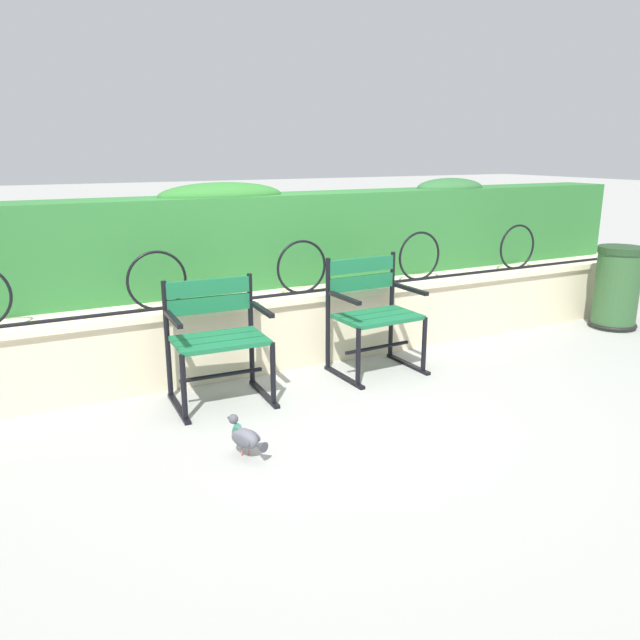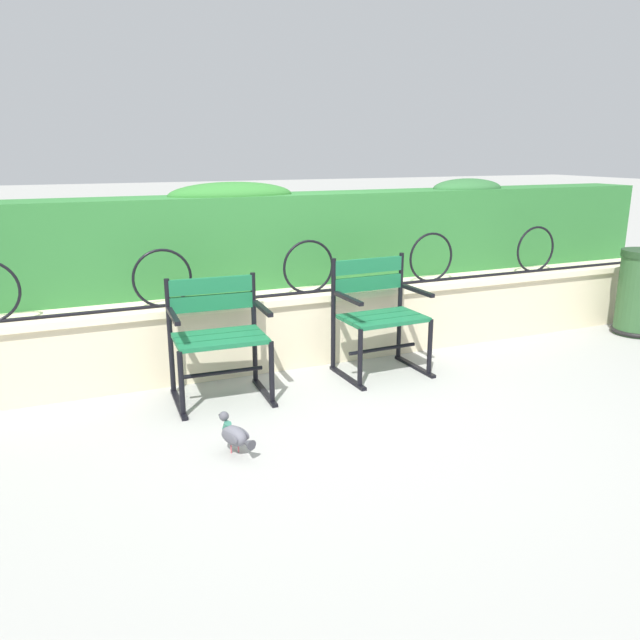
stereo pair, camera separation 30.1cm
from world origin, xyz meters
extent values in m
plane|color=#9E9E99|center=(0.00, 0.00, 0.00)|extent=(60.00, 60.00, 0.00)
cube|color=beige|center=(0.00, 0.90, 0.26)|extent=(7.81, 0.35, 0.52)
cube|color=beige|center=(0.00, 0.90, 0.54)|extent=(7.81, 0.41, 0.05)
cylinder|color=black|center=(0.00, 0.82, 0.58)|extent=(7.26, 0.02, 0.02)
torus|color=black|center=(-0.91, 0.82, 0.78)|extent=(0.42, 0.02, 0.42)
torus|color=black|center=(0.20, 0.82, 0.78)|extent=(0.42, 0.02, 0.42)
torus|color=black|center=(1.31, 0.82, 0.78)|extent=(0.42, 0.02, 0.42)
torus|color=black|center=(2.42, 0.82, 0.78)|extent=(0.42, 0.02, 0.42)
cube|color=#2D7033|center=(0.00, 1.31, 0.94)|extent=(7.65, 0.47, 0.73)
ellipsoid|color=#2D6D2B|center=(-0.26, 1.31, 1.30)|extent=(1.01, 0.42, 0.21)
ellipsoid|color=#2D6332|center=(1.99, 1.31, 1.30)|extent=(0.70, 0.42, 0.18)
cube|color=#19663D|center=(-0.64, 0.20, 0.44)|extent=(0.60, 0.15, 0.03)
cube|color=#19663D|center=(-0.64, 0.34, 0.44)|extent=(0.60, 0.15, 0.03)
cube|color=#19663D|center=(-0.63, 0.47, 0.44)|extent=(0.60, 0.15, 0.03)
cube|color=#19663D|center=(-0.63, 0.58, 0.75)|extent=(0.59, 0.06, 0.11)
cube|color=#19663D|center=(-0.63, 0.58, 0.63)|extent=(0.59, 0.06, 0.11)
cylinder|color=black|center=(-0.33, 0.57, 0.41)|extent=(0.04, 0.04, 0.82)
cylinder|color=black|center=(-0.35, 0.14, 0.22)|extent=(0.04, 0.04, 0.44)
cube|color=black|center=(-0.34, 0.33, 0.01)|extent=(0.06, 0.52, 0.02)
cube|color=black|center=(-0.34, 0.33, 0.62)|extent=(0.05, 0.40, 0.03)
cylinder|color=black|center=(-0.92, 0.59, 0.41)|extent=(0.04, 0.04, 0.82)
cylinder|color=black|center=(-0.94, 0.16, 0.22)|extent=(0.04, 0.04, 0.44)
cube|color=black|center=(-0.93, 0.35, 0.01)|extent=(0.06, 0.52, 0.02)
cube|color=black|center=(-0.93, 0.35, 0.62)|extent=(0.05, 0.40, 0.03)
cylinder|color=black|center=(-0.64, 0.34, 0.20)|extent=(0.56, 0.05, 0.03)
cube|color=#19663D|center=(0.62, 0.23, 0.44)|extent=(0.60, 0.15, 0.03)
cube|color=#19663D|center=(0.62, 0.37, 0.44)|extent=(0.60, 0.15, 0.03)
cube|color=#19663D|center=(0.61, 0.50, 0.44)|extent=(0.60, 0.15, 0.03)
cube|color=#19663D|center=(0.61, 0.61, 0.80)|extent=(0.60, 0.05, 0.11)
cube|color=#19663D|center=(0.61, 0.61, 0.66)|extent=(0.60, 0.05, 0.11)
cylinder|color=black|center=(0.90, 0.62, 0.44)|extent=(0.04, 0.04, 0.87)
cylinder|color=black|center=(0.92, 0.19, 0.22)|extent=(0.04, 0.04, 0.44)
cube|color=black|center=(0.91, 0.38, 0.01)|extent=(0.06, 0.52, 0.02)
cube|color=black|center=(0.91, 0.38, 0.62)|extent=(0.05, 0.40, 0.03)
cylinder|color=black|center=(0.31, 0.60, 0.44)|extent=(0.04, 0.04, 0.87)
cylinder|color=black|center=(0.33, 0.17, 0.22)|extent=(0.04, 0.04, 0.44)
cube|color=black|center=(0.32, 0.36, 0.01)|extent=(0.06, 0.52, 0.02)
cube|color=black|center=(0.32, 0.36, 0.62)|extent=(0.05, 0.40, 0.03)
cylinder|color=black|center=(0.62, 0.37, 0.20)|extent=(0.57, 0.05, 0.03)
ellipsoid|color=#5B5B66|center=(-0.77, -0.45, 0.11)|extent=(0.16, 0.21, 0.11)
cylinder|color=#2D6B56|center=(-0.80, -0.38, 0.14)|extent=(0.06, 0.07, 0.06)
sphere|color=#494951|center=(-0.81, -0.36, 0.20)|extent=(0.06, 0.06, 0.06)
cone|color=black|center=(-0.82, -0.33, 0.19)|extent=(0.02, 0.03, 0.01)
cone|color=#404047|center=(-0.73, -0.55, 0.10)|extent=(0.09, 0.10, 0.06)
ellipsoid|color=#4E4E56|center=(-0.81, -0.47, 0.11)|extent=(0.07, 0.14, 0.07)
ellipsoid|color=#4E4E56|center=(-0.73, -0.44, 0.11)|extent=(0.07, 0.14, 0.07)
cylinder|color=#C6515B|center=(-0.79, -0.44, 0.03)|extent=(0.01, 0.01, 0.05)
cylinder|color=#C6515B|center=(-0.75, -0.45, 0.03)|extent=(0.01, 0.01, 0.05)
cylinder|color=#2D562D|center=(3.31, 0.39, 0.36)|extent=(0.40, 0.40, 0.72)
torus|color=black|center=(3.31, 0.39, 0.03)|extent=(0.44, 0.44, 0.04)
camera|label=1|loc=(-1.87, -3.47, 1.66)|focal=35.23mm
camera|label=2|loc=(-1.60, -3.60, 1.66)|focal=35.23mm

